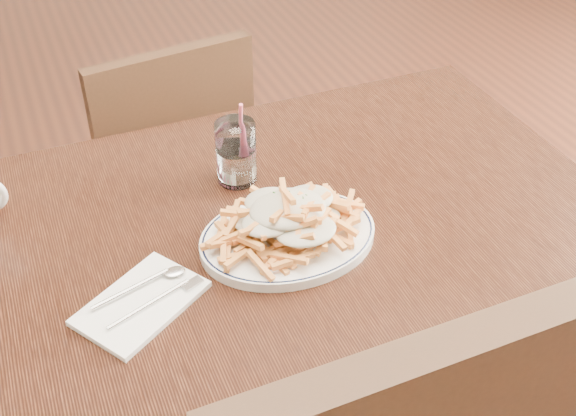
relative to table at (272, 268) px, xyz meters
name	(u,v)px	position (x,y,z in m)	size (l,w,h in m)	color
table	(272,268)	(0.00, 0.00, 0.00)	(1.20, 0.80, 0.75)	black
chair_far	(168,168)	(-0.03, 0.65, -0.20)	(0.43, 0.43, 0.83)	black
fries_plate	(288,237)	(0.02, -0.03, 0.09)	(0.33, 0.29, 0.02)	white
loaded_fries	(288,215)	(0.02, -0.03, 0.14)	(0.23, 0.18, 0.07)	#E29245
napkin	(141,303)	(-0.24, -0.08, 0.08)	(0.18, 0.12, 0.01)	white
cutlery	(139,297)	(-0.24, -0.07, 0.09)	(0.18, 0.11, 0.01)	silver
water_glass	(236,156)	(0.00, 0.17, 0.13)	(0.07, 0.07, 0.16)	white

